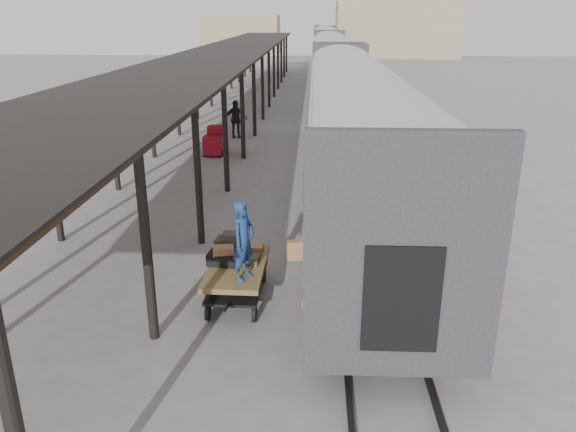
% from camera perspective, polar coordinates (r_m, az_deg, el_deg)
% --- Properties ---
extents(ground, '(160.00, 160.00, 0.00)m').
position_cam_1_polar(ground, '(13.39, -5.48, -7.75)').
color(ground, slate).
rests_on(ground, ground).
extents(train, '(3.45, 76.01, 4.01)m').
position_cam_1_polar(train, '(45.69, 4.53, 15.41)').
color(train, silver).
rests_on(train, ground).
extents(canopy, '(4.90, 64.30, 4.15)m').
position_cam_1_polar(canopy, '(36.18, -5.88, 16.30)').
color(canopy, '#422B19').
rests_on(canopy, ground).
extents(rails, '(1.54, 150.00, 0.12)m').
position_cam_1_polar(rails, '(46.17, 4.44, 12.17)').
color(rails, black).
rests_on(rails, ground).
extents(building_far, '(18.00, 10.00, 8.00)m').
position_cam_1_polar(building_far, '(90.59, 10.92, 18.14)').
color(building_far, tan).
rests_on(building_far, ground).
extents(building_left, '(12.00, 8.00, 6.00)m').
position_cam_1_polar(building_left, '(94.54, -4.77, 17.86)').
color(building_left, tan).
rests_on(building_left, ground).
extents(baggage_cart, '(1.30, 2.42, 0.86)m').
position_cam_1_polar(baggage_cart, '(12.80, -5.20, -5.86)').
color(baggage_cart, brown).
rests_on(baggage_cart, ground).
extents(suitcase_stack, '(1.22, 1.14, 0.59)m').
position_cam_1_polar(suitcase_stack, '(12.96, -5.71, -3.53)').
color(suitcase_stack, '#393A3C').
rests_on(suitcase_stack, baggage_cart).
extents(luggage_tug, '(0.98, 1.49, 1.27)m').
position_cam_1_polar(luggage_tug, '(26.49, -7.36, 7.48)').
color(luggage_tug, maroon).
rests_on(luggage_tug, ground).
extents(porter, '(0.64, 0.75, 1.72)m').
position_cam_1_polar(porter, '(11.75, -4.56, -2.55)').
color(porter, navy).
rests_on(porter, baggage_cart).
extents(pedestrian, '(1.16, 0.49, 1.98)m').
position_cam_1_polar(pedestrian, '(29.90, -5.30, 9.76)').
color(pedestrian, black).
rests_on(pedestrian, ground).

